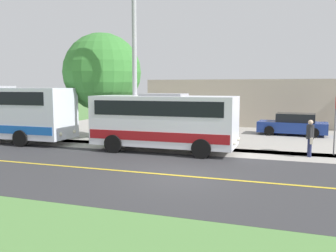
% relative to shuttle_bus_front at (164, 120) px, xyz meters
% --- Properties ---
extents(ground_plane, '(120.00, 120.00, 0.00)m').
position_rel_shuttle_bus_front_xyz_m(ground_plane, '(4.52, 2.20, -1.59)').
color(ground_plane, '#548442').
extents(road_surface, '(8.00, 100.00, 0.01)m').
position_rel_shuttle_bus_front_xyz_m(road_surface, '(4.52, 2.20, -1.58)').
color(road_surface, '#333335').
rests_on(road_surface, ground).
extents(sidewalk, '(2.40, 100.00, 0.01)m').
position_rel_shuttle_bus_front_xyz_m(sidewalk, '(-0.68, 2.20, -1.59)').
color(sidewalk, '#9E9991').
rests_on(sidewalk, ground).
extents(parking_lot_surface, '(14.00, 36.00, 0.01)m').
position_rel_shuttle_bus_front_xyz_m(parking_lot_surface, '(-7.88, 5.20, -1.59)').
color(parking_lot_surface, '#9E9991').
rests_on(parking_lot_surface, ground).
extents(road_centre_line, '(0.16, 100.00, 0.00)m').
position_rel_shuttle_bus_front_xyz_m(road_centre_line, '(4.52, 2.20, -1.58)').
color(road_centre_line, gold).
rests_on(road_centre_line, ground).
extents(shuttle_bus_front, '(2.68, 7.22, 2.89)m').
position_rel_shuttle_bus_front_xyz_m(shuttle_bus_front, '(0.00, 0.00, 0.00)').
color(shuttle_bus_front, white).
rests_on(shuttle_bus_front, ground).
extents(pedestrian_with_bags, '(0.72, 0.34, 1.71)m').
position_rel_shuttle_bus_front_xyz_m(pedestrian_with_bags, '(-0.83, 6.85, -0.67)').
color(pedestrian_with_bags, '#1E2347').
rests_on(pedestrian_with_bags, ground).
extents(stop_sign, '(0.76, 0.07, 2.88)m').
position_rel_shuttle_bus_front_xyz_m(stop_sign, '(-1.58, 7.97, 0.37)').
color(stop_sign, slate).
rests_on(stop_sign, ground).
extents(street_light_pole, '(1.97, 0.24, 8.38)m').
position_rel_shuttle_bus_front_xyz_m(street_light_pole, '(-0.36, -1.78, 3.01)').
color(street_light_pole, '#9E9EA3').
rests_on(street_light_pole, ground).
extents(parked_car_near, '(2.27, 4.52, 1.45)m').
position_rel_shuttle_bus_front_xyz_m(parked_car_near, '(-8.38, 6.19, -0.90)').
color(parked_car_near, navy).
rests_on(parked_car_near, ground).
extents(tree_curbside, '(4.74, 4.74, 6.45)m').
position_rel_shuttle_bus_front_xyz_m(tree_curbside, '(-2.88, -4.99, 2.49)').
color(tree_curbside, '#4C3826').
rests_on(tree_curbside, ground).
extents(commercial_building, '(10.00, 19.97, 3.78)m').
position_rel_shuttle_bus_front_xyz_m(commercial_building, '(-16.88, 4.34, 0.30)').
color(commercial_building, '#B7A893').
rests_on(commercial_building, ground).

